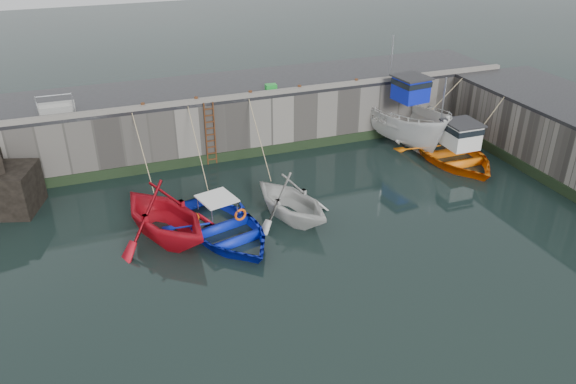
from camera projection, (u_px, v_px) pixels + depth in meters
name	position (u px, v px, depth m)	size (l,w,h in m)	color
ground	(330.00, 263.00, 20.57)	(120.00, 120.00, 0.00)	black
quay_back	(236.00, 114.00, 30.21)	(30.00, 5.00, 3.00)	slate
road_back	(234.00, 85.00, 29.47)	(30.00, 5.00, 0.16)	black
kerb_back	(247.00, 95.00, 27.44)	(30.00, 0.30, 0.20)	slate
algae_back	(250.00, 153.00, 28.70)	(30.00, 0.08, 0.50)	black
algae_right	(542.00, 177.00, 26.23)	(0.08, 15.00, 0.50)	black
ladder	(210.00, 134.00, 27.41)	(0.51, 0.08, 3.20)	#3F1E0F
boat_near_white	(166.00, 237.00, 22.12)	(4.35, 5.04, 2.65)	red
boat_near_white_rope	(150.00, 189.00, 25.69)	(0.04, 4.46, 3.10)	tan
boat_near_blue	(225.00, 235.00, 22.24)	(3.95, 5.53, 1.15)	#0D22C5
boat_near_blue_rope	(199.00, 185.00, 26.09)	(0.04, 5.03, 3.10)	tan
boat_near_blacktrim	(291.00, 217.00, 23.47)	(3.69, 4.28, 2.25)	silver
boat_near_blacktrim_rope	(258.00, 173.00, 27.16)	(0.04, 4.71, 3.10)	tan
boat_far_white	(400.00, 120.00, 30.26)	(3.57, 7.57, 5.82)	white
boat_far_orange	(452.00, 152.00, 28.40)	(4.52, 6.26, 4.28)	orange
fish_crate	(271.00, 87.00, 28.44)	(0.55, 0.39, 0.31)	green
railing	(56.00, 107.00, 25.59)	(1.60, 1.05, 1.00)	#A5A8AD
bollard_a	(143.00, 106.00, 25.96)	(0.18, 0.18, 0.28)	#3F1E0F
bollard_b	(196.00, 100.00, 26.73)	(0.18, 0.18, 0.28)	#3F1E0F
bollard_c	(250.00, 93.00, 27.57)	(0.18, 0.18, 0.28)	#3F1E0F
bollard_d	(299.00, 88.00, 28.38)	(0.18, 0.18, 0.28)	#3F1E0F
bollard_e	(356.00, 81.00, 29.37)	(0.18, 0.18, 0.28)	#3F1E0F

